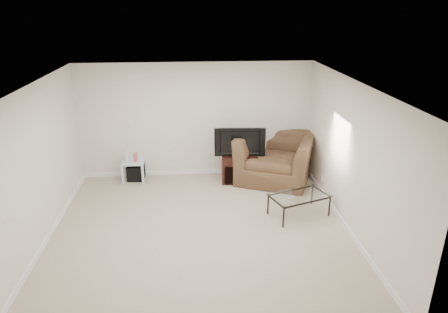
{
  "coord_description": "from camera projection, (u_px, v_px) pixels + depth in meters",
  "views": [
    {
      "loc": [
        -0.09,
        -5.85,
        3.64
      ],
      "look_at": [
        0.5,
        1.2,
        0.9
      ],
      "focal_mm": 32.0,
      "sensor_mm": 36.0,
      "label": 1
    }
  ],
  "objects": [
    {
      "name": "plate_back",
      "position": [
        130.0,
        122.0,
        8.51
      ],
      "size": [
        0.12,
        0.02,
        0.12
      ],
      "primitive_type": "cube",
      "color": "white",
      "rests_on": "wall_back"
    },
    {
      "name": "ceiling",
      "position": [
        197.0,
        85.0,
        5.86
      ],
      "size": [
        5.0,
        5.0,
        0.0
      ],
      "primitive_type": "plane",
      "color": "white",
      "rests_on": "ground"
    },
    {
      "name": "dvd_player",
      "position": [
        239.0,
        159.0,
        8.51
      ],
      "size": [
        0.42,
        0.31,
        0.06
      ],
      "primitive_type": "cube",
      "rotation": [
        0.0,
        0.0,
        -0.06
      ],
      "color": "black",
      "rests_on": "tv_stand"
    },
    {
      "name": "remote",
      "position": [
        290.0,
        197.0,
        7.04
      ],
      "size": [
        0.17,
        0.12,
        0.02
      ],
      "primitive_type": "cube",
      "rotation": [
        0.0,
        0.0,
        0.51
      ],
      "color": "#B2B2B7",
      "rests_on": "coffee_table"
    },
    {
      "name": "wall_right",
      "position": [
        352.0,
        159.0,
        6.5
      ],
      "size": [
        0.02,
        5.0,
        2.5
      ],
      "primitive_type": "cube",
      "color": "silver",
      "rests_on": "ground"
    },
    {
      "name": "wall_left",
      "position": [
        36.0,
        169.0,
        6.11
      ],
      "size": [
        0.02,
        5.0,
        2.5
      ],
      "primitive_type": "cube",
      "color": "silver",
      "rests_on": "ground"
    },
    {
      "name": "floor",
      "position": [
        201.0,
        232.0,
        6.76
      ],
      "size": [
        5.0,
        5.0,
        0.0
      ],
      "primitive_type": "plane",
      "color": "tan",
      "rests_on": "ground"
    },
    {
      "name": "game_console",
      "position": [
        128.0,
        156.0,
        8.55
      ],
      "size": [
        0.06,
        0.15,
        0.21
      ],
      "primitive_type": "cube",
      "rotation": [
        0.0,
        0.0,
        0.08
      ],
      "color": "white",
      "rests_on": "side_table"
    },
    {
      "name": "television",
      "position": [
        240.0,
        141.0,
        8.37
      ],
      "size": [
        1.0,
        0.27,
        0.61
      ],
      "primitive_type": "imported",
      "rotation": [
        0.0,
        0.0,
        -0.07
      ],
      "color": "black",
      "rests_on": "tv_stand"
    },
    {
      "name": "tv_stand",
      "position": [
        239.0,
        167.0,
        8.62
      ],
      "size": [
        0.78,
        0.57,
        0.63
      ],
      "primitive_type": null,
      "rotation": [
        0.0,
        0.0,
        -0.06
      ],
      "color": "black",
      "rests_on": "floor"
    },
    {
      "name": "plate_right_switch",
      "position": [
        321.0,
        130.0,
        7.99
      ],
      "size": [
        0.02,
        0.09,
        0.13
      ],
      "primitive_type": "cube",
      "color": "white",
      "rests_on": "wall_right"
    },
    {
      "name": "game_case",
      "position": [
        136.0,
        157.0,
        8.56
      ],
      "size": [
        0.07,
        0.14,
        0.18
      ],
      "primitive_type": "cube",
      "rotation": [
        0.0,
        0.0,
        -0.18
      ],
      "color": "#CC4C4C",
      "rests_on": "side_table"
    },
    {
      "name": "recliner",
      "position": [
        275.0,
        150.0,
        8.55
      ],
      "size": [
        1.83,
        1.54,
        1.36
      ],
      "primitive_type": "imported",
      "rotation": [
        0.0,
        0.0,
        -0.4
      ],
      "color": "brown",
      "rests_on": "floor"
    },
    {
      "name": "side_table",
      "position": [
        134.0,
        170.0,
        8.69
      ],
      "size": [
        0.48,
        0.48,
        0.45
      ],
      "primitive_type": null,
      "rotation": [
        0.0,
        0.0,
        -0.02
      ],
      "color": "silver",
      "rests_on": "floor"
    },
    {
      "name": "wall_back",
      "position": [
        196.0,
        121.0,
        8.63
      ],
      "size": [
        5.0,
        0.02,
        2.5
      ],
      "primitive_type": "cube",
      "color": "silver",
      "rests_on": "ground"
    },
    {
      "name": "plate_right_outlet",
      "position": [
        322.0,
        179.0,
        8.05
      ],
      "size": [
        0.02,
        0.08,
        0.12
      ],
      "primitive_type": "cube",
      "color": "white",
      "rests_on": "wall_right"
    },
    {
      "name": "coffee_table",
      "position": [
        299.0,
        205.0,
        7.24
      ],
      "size": [
        1.19,
        0.91,
        0.41
      ],
      "primitive_type": null,
      "rotation": [
        0.0,
        0.0,
        0.35
      ],
      "color": "black",
      "rests_on": "floor"
    },
    {
      "name": "subwoofer",
      "position": [
        136.0,
        172.0,
        8.73
      ],
      "size": [
        0.37,
        0.37,
        0.35
      ],
      "primitive_type": "cube",
      "rotation": [
        0.0,
        0.0,
        -0.07
      ],
      "color": "black",
      "rests_on": "floor"
    }
  ]
}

